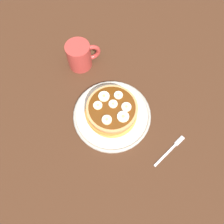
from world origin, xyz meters
The scene contains 12 objects.
ground_plane centered at (0.00, 0.00, -1.50)cm, with size 140.00×140.00×3.00cm, color #422616.
plate centered at (0.00, 0.00, 1.03)cm, with size 24.41×24.41×1.90cm.
pancake_stack centered at (-0.29, -0.24, 4.19)cm, with size 15.78×16.31×5.23cm.
banana_slice_0 centered at (0.59, 0.76, 6.97)cm, with size 2.62×2.62×0.70cm.
banana_slice_1 centered at (-2.69, -3.48, 7.08)cm, with size 2.85×2.85×0.91cm.
banana_slice_2 centered at (-1.22, 3.92, 7.09)cm, with size 3.31×3.31×0.94cm.
banana_slice_3 centered at (2.01, -3.98, 7.04)cm, with size 3.43×3.43×0.83cm.
banana_slice_4 centered at (2.99, 3.04, 6.97)cm, with size 2.62×2.62×0.70cm.
banana_slice_5 centered at (-3.79, 1.70, 6.99)cm, with size 2.67×2.67×0.73cm.
banana_slice_6 centered at (3.91, -1.40, 7.04)cm, with size 2.90×2.90×0.83cm.
coffee_mug centered at (-3.87, 22.73, 4.75)cm, with size 11.69×8.17×9.22cm.
fork centered at (13.41, -15.72, 0.25)cm, with size 12.21×6.35×0.50cm.
Camera 1 is at (-8.72, -26.60, 65.41)cm, focal length 35.82 mm.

